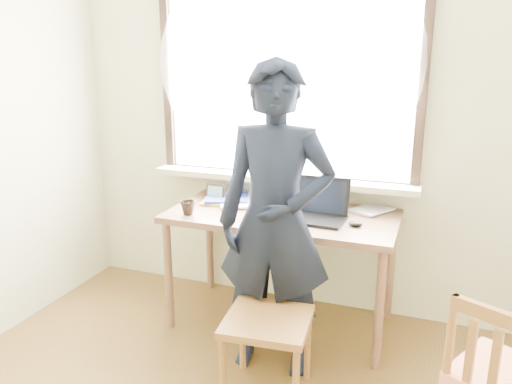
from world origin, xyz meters
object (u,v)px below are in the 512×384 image
(person, at_px, (275,222))
(mug_white, at_px, (264,195))
(laptop, at_px, (317,209))
(mug_dark, at_px, (188,208))
(work_chair, at_px, (267,330))
(desk, at_px, (282,225))

(person, bearing_deg, mug_white, 108.34)
(laptop, distance_m, person, 0.45)
(laptop, height_order, mug_dark, laptop)
(work_chair, bearing_deg, person, 100.42)
(mug_white, height_order, mug_dark, mug_white)
(desk, height_order, laptop, laptop)
(laptop, bearing_deg, desk, 173.00)
(person, bearing_deg, work_chair, -85.84)
(laptop, relative_size, work_chair, 0.79)
(mug_dark, xyz_separation_m, person, (0.65, -0.22, 0.05))
(person, bearing_deg, desk, 96.32)
(mug_dark, relative_size, person, 0.05)
(mug_dark, height_order, person, person)
(desk, bearing_deg, work_chair, -78.23)
(desk, distance_m, mug_white, 0.30)
(work_chair, bearing_deg, mug_white, 110.63)
(work_chair, xyz_separation_m, person, (-0.05, 0.27, 0.50))
(desk, bearing_deg, person, -77.42)
(desk, distance_m, mug_dark, 0.61)
(person, bearing_deg, laptop, 66.64)
(mug_white, relative_size, person, 0.07)
(desk, relative_size, person, 0.83)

